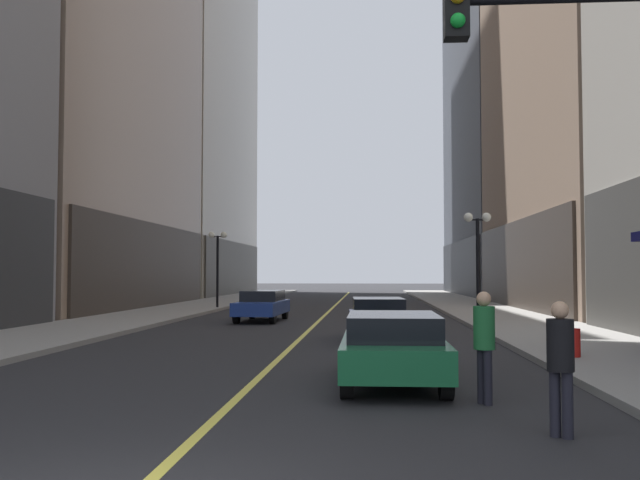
% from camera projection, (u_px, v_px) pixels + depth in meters
% --- Properties ---
extents(ground_plane, '(200.00, 200.00, 0.00)m').
position_uv_depth(ground_plane, '(331.00, 309.00, 40.63)').
color(ground_plane, '#262628').
extents(sidewalk_left, '(4.50, 78.00, 0.15)m').
position_uv_depth(sidewalk_left, '(191.00, 307.00, 41.21)').
color(sidewalk_left, gray).
rests_on(sidewalk_left, ground).
extents(sidewalk_right, '(4.50, 78.00, 0.15)m').
position_uv_depth(sidewalk_right, '(476.00, 308.00, 40.05)').
color(sidewalk_right, gray).
rests_on(sidewalk_right, ground).
extents(lane_centre_stripe, '(0.16, 70.00, 0.01)m').
position_uv_depth(lane_centre_stripe, '(331.00, 309.00, 40.63)').
color(lane_centre_stripe, '#E5D64C').
rests_on(lane_centre_stripe, ground).
extents(car_green, '(1.88, 4.68, 1.32)m').
position_uv_depth(car_green, '(393.00, 346.00, 13.14)').
color(car_green, '#196038').
rests_on(car_green, ground).
extents(car_navy, '(1.88, 4.13, 1.32)m').
position_uv_depth(car_navy, '(378.00, 318.00, 21.49)').
color(car_navy, '#141E4C').
rests_on(car_navy, ground).
extents(car_blue, '(1.91, 4.72, 1.32)m').
position_uv_depth(car_blue, '(262.00, 304.00, 30.42)').
color(car_blue, navy).
rests_on(car_blue, ground).
extents(pedestrian_in_green_parka, '(0.46, 0.46, 1.78)m').
position_uv_depth(pedestrian_in_green_parka, '(484.00, 338.00, 11.17)').
color(pedestrian_in_green_parka, black).
rests_on(pedestrian_in_green_parka, ground).
extents(pedestrian_in_black_coat, '(0.47, 0.47, 1.72)m').
position_uv_depth(pedestrian_in_black_coat, '(561.00, 358.00, 8.90)').
color(pedestrian_in_black_coat, black).
rests_on(pedestrian_in_black_coat, ground).
extents(street_lamp_left_far, '(1.06, 0.36, 4.43)m').
position_uv_depth(street_lamp_left_far, '(218.00, 252.00, 39.88)').
color(street_lamp_left_far, black).
rests_on(street_lamp_left_far, ground).
extents(street_lamp_right_mid, '(1.06, 0.36, 4.43)m').
position_uv_depth(street_lamp_right_mid, '(478.00, 243.00, 27.29)').
color(street_lamp_right_mid, black).
rests_on(street_lamp_right_mid, ground).
extents(fire_hydrant_right, '(0.28, 0.28, 0.80)m').
position_uv_depth(fire_hydrant_right, '(574.00, 346.00, 16.17)').
color(fire_hydrant_right, red).
rests_on(fire_hydrant_right, ground).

